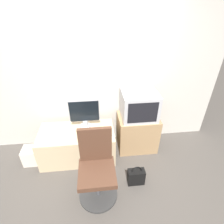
% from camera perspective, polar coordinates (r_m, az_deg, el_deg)
% --- Properties ---
extents(ground_plane, '(12.00, 12.00, 0.00)m').
position_cam_1_polar(ground_plane, '(2.68, -4.81, -26.90)').
color(ground_plane, '#4C4742').
extents(wall_back, '(4.40, 0.05, 2.60)m').
position_cam_1_polar(wall_back, '(2.89, -7.02, 11.76)').
color(wall_back, beige).
rests_on(wall_back, ground_plane).
extents(desk, '(1.22, 0.63, 0.53)m').
position_cam_1_polar(desk, '(3.06, -11.10, -10.19)').
color(desk, '#CCB289').
rests_on(desk, ground_plane).
extents(side_stand, '(0.68, 0.50, 0.65)m').
position_cam_1_polar(side_stand, '(3.18, 8.16, -6.50)').
color(side_stand, '#A37F56').
rests_on(side_stand, ground_plane).
extents(main_monitor, '(0.49, 0.18, 0.48)m').
position_cam_1_polar(main_monitor, '(2.84, -8.98, -0.53)').
color(main_monitor, '#B2B2B7').
rests_on(main_monitor, desk).
extents(keyboard, '(0.29, 0.11, 0.01)m').
position_cam_1_polar(keyboard, '(2.78, -7.94, -7.47)').
color(keyboard, silver).
rests_on(keyboard, desk).
extents(mouse, '(0.05, 0.04, 0.03)m').
position_cam_1_polar(mouse, '(2.76, -3.86, -7.25)').
color(mouse, '#4C4C51').
rests_on(mouse, desk).
extents(crt_tv, '(0.57, 0.49, 0.45)m').
position_cam_1_polar(crt_tv, '(2.89, 8.83, 2.22)').
color(crt_tv, '#B7B7BC').
rests_on(crt_tv, side_stand).
extents(office_chair, '(0.53, 0.53, 1.01)m').
position_cam_1_polar(office_chair, '(2.40, -4.96, -18.40)').
color(office_chair, '#333333').
rests_on(office_chair, ground_plane).
extents(cardboard_box_lower, '(0.23, 0.25, 0.29)m').
position_cam_1_polar(cardboard_box_lower, '(3.27, -24.92, -12.70)').
color(cardboard_box_lower, beige).
rests_on(cardboard_box_lower, ground_plane).
extents(handbag, '(0.25, 0.12, 0.34)m').
position_cam_1_polar(handbag, '(2.75, 7.86, -20.16)').
color(handbag, black).
rests_on(handbag, ground_plane).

